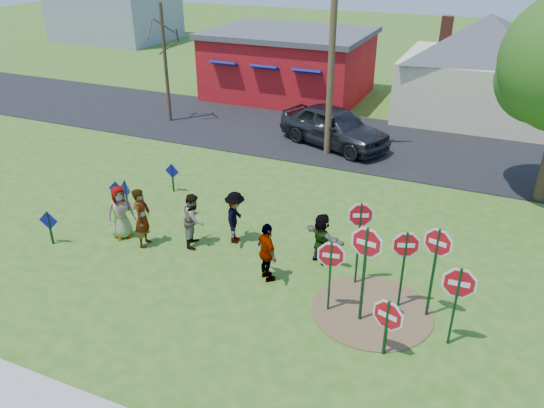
{
  "coord_description": "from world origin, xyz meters",
  "views": [
    {
      "loc": [
        6.55,
        -12.38,
        8.88
      ],
      "look_at": [
        0.52,
        1.49,
        1.22
      ],
      "focal_mm": 35.0,
      "sensor_mm": 36.0,
      "label": 1
    }
  ],
  "objects_px": {
    "stop_sign_a": "(331,262)",
    "utility_pole": "(332,45)",
    "stop_sign_d": "(405,251)",
    "suv": "(334,126)",
    "stop_sign_c": "(436,253)",
    "stop_sign_b": "(360,223)",
    "person_a": "(120,212)",
    "person_b": "(142,218)"
  },
  "relations": [
    {
      "from": "suv",
      "to": "utility_pole",
      "type": "height_order",
      "value": "utility_pole"
    },
    {
      "from": "stop_sign_d",
      "to": "stop_sign_b",
      "type": "bearing_deg",
      "value": 137.51
    },
    {
      "from": "stop_sign_b",
      "to": "person_a",
      "type": "xyz_separation_m",
      "value": [
        -7.74,
        -0.49,
        -1.05
      ]
    },
    {
      "from": "stop_sign_d",
      "to": "suv",
      "type": "xyz_separation_m",
      "value": [
        -5.3,
        10.96,
        -0.76
      ]
    },
    {
      "from": "stop_sign_b",
      "to": "person_b",
      "type": "distance_m",
      "value": 6.87
    },
    {
      "from": "stop_sign_d",
      "to": "utility_pole",
      "type": "distance_m",
      "value": 11.6
    },
    {
      "from": "person_b",
      "to": "utility_pole",
      "type": "bearing_deg",
      "value": -29.87
    },
    {
      "from": "stop_sign_a",
      "to": "utility_pole",
      "type": "bearing_deg",
      "value": 98.05
    },
    {
      "from": "suv",
      "to": "utility_pole",
      "type": "relative_size",
      "value": 0.59
    },
    {
      "from": "stop_sign_c",
      "to": "stop_sign_d",
      "type": "height_order",
      "value": "stop_sign_c"
    },
    {
      "from": "person_a",
      "to": "person_b",
      "type": "bearing_deg",
      "value": -62.02
    },
    {
      "from": "stop_sign_a",
      "to": "suv",
      "type": "height_order",
      "value": "stop_sign_a"
    },
    {
      "from": "stop_sign_c",
      "to": "suv",
      "type": "bearing_deg",
      "value": 134.24
    },
    {
      "from": "stop_sign_c",
      "to": "person_a",
      "type": "height_order",
      "value": "stop_sign_c"
    },
    {
      "from": "stop_sign_a",
      "to": "stop_sign_b",
      "type": "height_order",
      "value": "stop_sign_b"
    },
    {
      "from": "stop_sign_c",
      "to": "suv",
      "type": "xyz_separation_m",
      "value": [
        -6.06,
        11.05,
        -0.95
      ]
    },
    {
      "from": "stop_sign_a",
      "to": "utility_pole",
      "type": "height_order",
      "value": "utility_pole"
    },
    {
      "from": "stop_sign_b",
      "to": "utility_pole",
      "type": "xyz_separation_m",
      "value": [
        -3.91,
        9.29,
        2.89
      ]
    },
    {
      "from": "stop_sign_b",
      "to": "suv",
      "type": "relative_size",
      "value": 0.49
    },
    {
      "from": "utility_pole",
      "to": "stop_sign_a",
      "type": "bearing_deg",
      "value": -71.63
    },
    {
      "from": "person_b",
      "to": "suv",
      "type": "distance_m",
      "value": 11.37
    },
    {
      "from": "utility_pole",
      "to": "person_a",
      "type": "bearing_deg",
      "value": -111.42
    },
    {
      "from": "person_a",
      "to": "suv",
      "type": "distance_m",
      "value": 11.51
    },
    {
      "from": "stop_sign_c",
      "to": "person_a",
      "type": "xyz_separation_m",
      "value": [
        -9.85,
        0.18,
        -1.02
      ]
    },
    {
      "from": "person_b",
      "to": "person_a",
      "type": "bearing_deg",
      "value": 67.81
    },
    {
      "from": "stop_sign_a",
      "to": "person_a",
      "type": "relative_size",
      "value": 1.22
    },
    {
      "from": "stop_sign_a",
      "to": "stop_sign_c",
      "type": "bearing_deg",
      "value": 7.92
    },
    {
      "from": "person_a",
      "to": "person_b",
      "type": "distance_m",
      "value": 0.99
    },
    {
      "from": "stop_sign_c",
      "to": "person_b",
      "type": "relative_size",
      "value": 1.38
    },
    {
      "from": "stop_sign_a",
      "to": "stop_sign_c",
      "type": "height_order",
      "value": "stop_sign_c"
    },
    {
      "from": "stop_sign_b",
      "to": "suv",
      "type": "distance_m",
      "value": 11.15
    },
    {
      "from": "stop_sign_a",
      "to": "stop_sign_d",
      "type": "distance_m",
      "value": 1.92
    },
    {
      "from": "person_b",
      "to": "utility_pole",
      "type": "height_order",
      "value": "utility_pole"
    },
    {
      "from": "suv",
      "to": "utility_pole",
      "type": "bearing_deg",
      "value": -156.08
    },
    {
      "from": "stop_sign_c",
      "to": "suv",
      "type": "relative_size",
      "value": 0.5
    },
    {
      "from": "person_b",
      "to": "stop_sign_a",
      "type": "bearing_deg",
      "value": -111.24
    },
    {
      "from": "stop_sign_a",
      "to": "person_a",
      "type": "distance_m",
      "value": 7.5
    },
    {
      "from": "stop_sign_b",
      "to": "utility_pole",
      "type": "relative_size",
      "value": 0.29
    },
    {
      "from": "stop_sign_b",
      "to": "person_b",
      "type": "bearing_deg",
      "value": 162.82
    },
    {
      "from": "person_a",
      "to": "utility_pole",
      "type": "bearing_deg",
      "value": 14.98
    },
    {
      "from": "stop_sign_a",
      "to": "suv",
      "type": "distance_m",
      "value": 12.41
    },
    {
      "from": "person_a",
      "to": "suv",
      "type": "bearing_deg",
      "value": 17.16
    }
  ]
}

